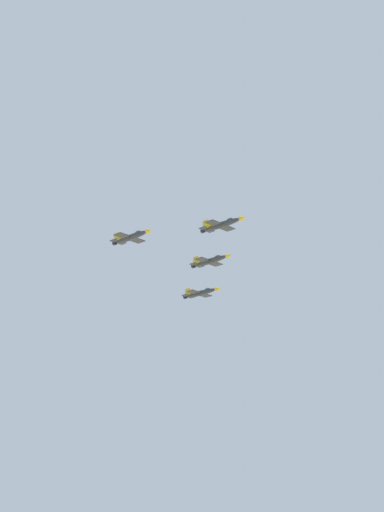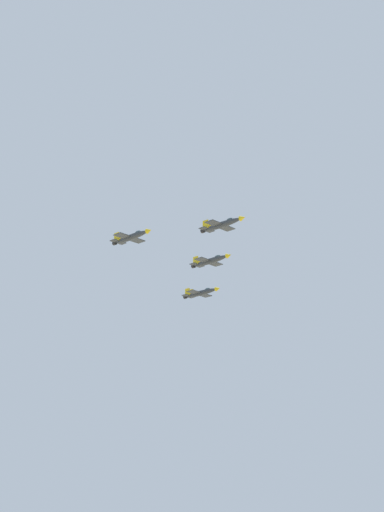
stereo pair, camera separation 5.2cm
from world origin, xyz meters
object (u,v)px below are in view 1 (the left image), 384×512
(jet_lead, at_px, (222,224))
(jet_left_outer, at_px, (201,293))
(jet_left_wingman, at_px, (210,261))
(jet_right_wingman, at_px, (131,237))

(jet_lead, xyz_separation_m, jet_left_outer, (-49.79, -1.84, -4.91))
(jet_left_wingman, bearing_deg, jet_right_wingman, -89.48)
(jet_lead, height_order, jet_right_wingman, jet_lead)
(jet_left_wingman, relative_size, jet_right_wingman, 1.03)
(jet_left_wingman, distance_m, jet_right_wingman, 32.28)
(jet_lead, height_order, jet_left_outer, jet_lead)
(jet_left_outer, bearing_deg, jet_right_wingman, -69.54)
(jet_right_wingman, xyz_separation_m, jet_left_outer, (-46.69, 22.88, -1.79))
(jet_left_wingman, bearing_deg, jet_left_outer, 140.16)
(jet_lead, xyz_separation_m, jet_left_wingman, (-24.89, -0.92, -2.13))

